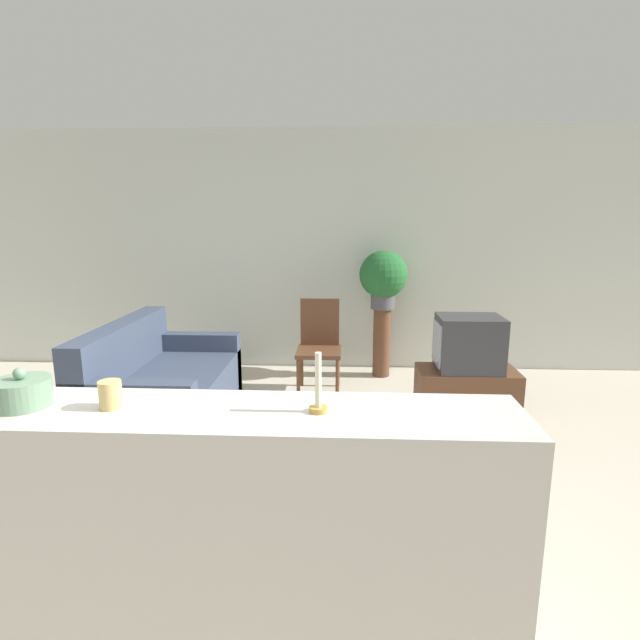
{
  "coord_description": "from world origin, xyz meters",
  "views": [
    {
      "loc": [
        0.71,
        -2.29,
        1.75
      ],
      "look_at": [
        0.5,
        2.0,
        0.85
      ],
      "focal_mm": 28.0,
      "sensor_mm": 36.0,
      "label": 1
    }
  ],
  "objects_px": {
    "decorative_bowl": "(22,392)",
    "television": "(468,343)",
    "potted_plant": "(383,276)",
    "wooden_chair": "(319,342)",
    "couch": "(162,389)"
  },
  "relations": [
    {
      "from": "couch",
      "to": "decorative_bowl",
      "type": "height_order",
      "value": "decorative_bowl"
    },
    {
      "from": "television",
      "to": "couch",
      "type": "bearing_deg",
      "value": -174.69
    },
    {
      "from": "potted_plant",
      "to": "couch",
      "type": "bearing_deg",
      "value": -144.66
    },
    {
      "from": "wooden_chair",
      "to": "television",
      "type": "bearing_deg",
      "value": -26.61
    },
    {
      "from": "wooden_chair",
      "to": "decorative_bowl",
      "type": "relative_size",
      "value": 4.38
    },
    {
      "from": "television",
      "to": "wooden_chair",
      "type": "relative_size",
      "value": 0.59
    },
    {
      "from": "couch",
      "to": "potted_plant",
      "type": "height_order",
      "value": "potted_plant"
    },
    {
      "from": "couch",
      "to": "wooden_chair",
      "type": "bearing_deg",
      "value": 34.8
    },
    {
      "from": "television",
      "to": "decorative_bowl",
      "type": "distance_m",
      "value": 3.4
    },
    {
      "from": "television",
      "to": "potted_plant",
      "type": "distance_m",
      "value": 1.4
    },
    {
      "from": "decorative_bowl",
      "to": "television",
      "type": "bearing_deg",
      "value": 47.11
    },
    {
      "from": "wooden_chair",
      "to": "potted_plant",
      "type": "bearing_deg",
      "value": 36.39
    },
    {
      "from": "couch",
      "to": "wooden_chair",
      "type": "height_order",
      "value": "wooden_chair"
    },
    {
      "from": "couch",
      "to": "potted_plant",
      "type": "distance_m",
      "value": 2.55
    },
    {
      "from": "couch",
      "to": "potted_plant",
      "type": "bearing_deg",
      "value": 35.34
    }
  ]
}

